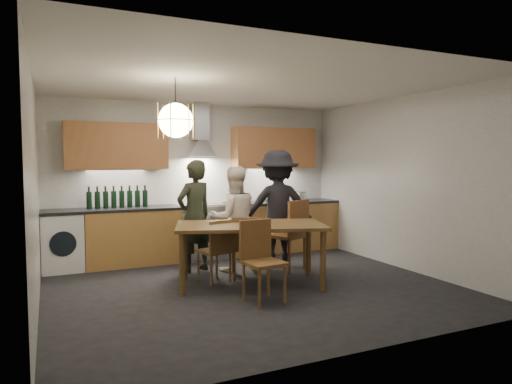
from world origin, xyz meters
name	(u,v)px	position (x,y,z in m)	size (l,w,h in m)	color
ground	(251,286)	(0.00, 0.00, 0.00)	(5.00, 5.00, 0.00)	black
room_shell	(251,155)	(0.00, 0.00, 1.71)	(5.02, 4.52, 2.61)	white
counter_run	(206,231)	(0.02, 1.95, 0.45)	(5.00, 0.62, 0.90)	tan
range_stove	(204,232)	(0.00, 1.94, 0.44)	(0.90, 0.60, 0.92)	silver
wall_fixtures	(201,146)	(0.00, 2.07, 1.87)	(4.30, 0.54, 1.10)	#C07D49
pendant_lamp	(176,120)	(-1.00, -0.10, 2.10)	(0.43, 0.43, 0.70)	black
dining_table	(251,231)	(0.03, 0.08, 0.71)	(2.11, 1.50, 0.81)	brown
chair_back_left	(217,247)	(-0.32, 0.38, 0.48)	(0.47, 0.47, 0.84)	brown
chair_back_mid	(246,243)	(0.08, 0.37, 0.50)	(0.50, 0.50, 0.87)	brown
chair_back_right	(292,230)	(0.91, 0.56, 0.60)	(0.63, 0.63, 1.05)	brown
chair_front	(260,255)	(-0.13, -0.56, 0.54)	(0.47, 0.47, 0.94)	brown
person_left	(194,216)	(-0.42, 1.11, 0.82)	(0.60, 0.39, 1.65)	black
person_mid	(234,219)	(0.12, 0.91, 0.77)	(0.75, 0.59, 1.55)	white
person_right	(278,208)	(0.88, 0.96, 0.90)	(1.16, 0.67, 1.79)	black
mixing_bowl	(273,200)	(1.25, 1.86, 0.94)	(0.34, 0.34, 0.08)	#AFAEB2
stock_pot	(301,196)	(1.90, 1.99, 0.97)	(0.21, 0.21, 0.15)	silver
wine_bottles	(118,197)	(-1.39, 1.99, 1.07)	(0.92, 0.08, 0.34)	black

